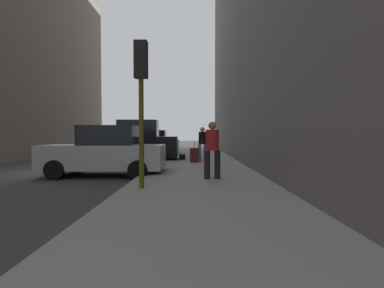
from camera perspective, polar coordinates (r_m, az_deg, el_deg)
ground_plane at (r=13.13m, az=-25.91°, el=-4.83°), size 120.00×120.00×0.00m
sidewalk at (r=11.77m, az=1.39°, el=-5.03°), size 4.00×40.00×0.15m
parked_silver_sedan at (r=11.08m, az=-16.13°, el=-1.50°), size 4.21×2.07×1.79m
parked_black_suv at (r=16.44m, az=-10.65°, el=0.22°), size 4.67×2.19×2.25m
parked_gray_coupe at (r=21.83m, az=-7.90°, el=0.13°), size 4.23×2.11×1.79m
fire_hydrant at (r=16.08m, az=-4.41°, el=-1.70°), size 0.42×0.22×0.70m
traffic_light at (r=7.57m, az=-9.67°, el=11.56°), size 0.32×0.32×3.60m
pedestrian_in_jeans at (r=15.27m, az=2.00°, el=0.40°), size 0.53×0.49×1.71m
pedestrian_in_red_jacket at (r=8.96m, az=3.89°, el=-0.56°), size 0.53×0.48×1.71m
rolling_suitcase at (r=14.51m, az=0.49°, el=-2.09°), size 0.45×0.61×1.04m
duffel_bag at (r=15.98m, az=-1.89°, el=-2.46°), size 0.32×0.44×0.28m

